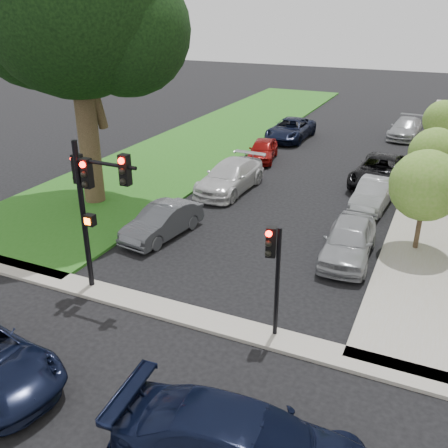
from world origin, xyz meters
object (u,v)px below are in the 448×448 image
at_px(car_parked_8, 291,129).
at_px(car_parked_0, 349,240).
at_px(small_tree_b, 435,153).
at_px(car_parked_7, 263,150).
at_px(small_tree_c, 443,120).
at_px(car_parked_5, 162,222).
at_px(car_parked_1, 373,194).
at_px(traffic_signal_main, 91,192).
at_px(car_parked_2, 381,171).
at_px(small_tree_a, 426,186).
at_px(traffic_signal_secondary, 274,262).
at_px(car_parked_6, 230,177).
at_px(car_parked_4, 405,128).

bearing_deg(car_parked_8, car_parked_0, -63.98).
relative_size(small_tree_b, car_parked_7, 0.95).
height_order(car_parked_0, car_parked_7, car_parked_0).
bearing_deg(small_tree_c, car_parked_5, -119.67).
distance_m(car_parked_0, car_parked_7, 13.43).
xyz_separation_m(small_tree_c, car_parked_1, (-2.36, -10.26, -1.76)).
bearing_deg(traffic_signal_main, car_parked_7, 91.39).
bearing_deg(car_parked_2, small_tree_a, -66.87).
relative_size(small_tree_b, car_parked_0, 0.83).
height_order(traffic_signal_main, traffic_signal_secondary, traffic_signal_main).
distance_m(small_tree_a, car_parked_2, 8.20).
bearing_deg(car_parked_6, car_parked_0, -32.61).
xyz_separation_m(car_parked_4, car_parked_5, (-7.41, -22.07, -0.01)).
distance_m(car_parked_2, car_parked_5, 12.95).
bearing_deg(car_parked_2, small_tree_c, 73.74).
height_order(car_parked_1, car_parked_5, car_parked_5).
height_order(small_tree_a, car_parked_1, small_tree_a).
bearing_deg(small_tree_b, car_parked_8, 138.10).
bearing_deg(car_parked_5, small_tree_c, 68.19).
distance_m(small_tree_b, traffic_signal_secondary, 14.14).
height_order(small_tree_a, small_tree_b, small_tree_a).
height_order(small_tree_c, traffic_signal_main, traffic_signal_main).
bearing_deg(traffic_signal_secondary, small_tree_a, 66.47).
xyz_separation_m(car_parked_1, car_parked_7, (-7.64, 5.19, -0.01)).
height_order(small_tree_b, car_parked_4, small_tree_b).
xyz_separation_m(car_parked_5, car_parked_6, (0.30, 6.38, 0.09)).
bearing_deg(car_parked_7, car_parked_2, -23.55).
relative_size(car_parked_1, car_parked_2, 0.74).
distance_m(small_tree_c, car_parked_4, 5.58).
bearing_deg(small_tree_c, car_parked_0, -98.27).
height_order(small_tree_b, small_tree_c, small_tree_b).
relative_size(car_parked_6, car_parked_7, 1.36).
bearing_deg(car_parked_0, small_tree_c, 78.75).
distance_m(small_tree_a, small_tree_b, 5.97).
bearing_deg(car_parked_7, traffic_signal_secondary, -79.64).
relative_size(small_tree_b, car_parked_5, 0.89).
bearing_deg(car_parked_0, traffic_signal_main, -143.91).
xyz_separation_m(small_tree_a, car_parked_5, (-9.91, -3.11, -2.06)).
bearing_deg(car_parked_7, car_parked_8, 79.03).
xyz_separation_m(small_tree_a, car_parked_8, (-10.00, 14.94, -2.00)).
distance_m(car_parked_4, car_parked_7, 12.31).
distance_m(car_parked_2, car_parked_8, 10.50).
xyz_separation_m(small_tree_a, small_tree_c, (-0.00, 14.28, -0.31)).
bearing_deg(car_parked_6, car_parked_7, 96.26).
distance_m(traffic_signal_main, car_parked_5, 5.47).
bearing_deg(car_parked_8, car_parked_1, -53.54).
bearing_deg(car_parked_1, car_parked_2, 97.36).
bearing_deg(car_parked_6, traffic_signal_secondary, -58.07).
relative_size(small_tree_b, car_parked_8, 0.69).
bearing_deg(small_tree_b, car_parked_4, 100.87).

